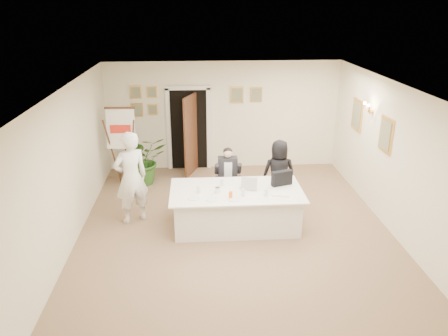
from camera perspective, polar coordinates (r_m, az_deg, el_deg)
name	(u,v)px	position (r m, az deg, el deg)	size (l,w,h in m)	color
floor	(235,229)	(8.65, 1.43, -7.99)	(7.00, 7.00, 0.00)	brown
ceiling	(236,87)	(7.69, 1.62, 10.57)	(6.00, 7.00, 0.02)	white
wall_back	(223,116)	(11.40, -0.11, 6.82)	(6.00, 0.10, 2.80)	white
wall_front	(265,272)	(4.96, 5.35, -13.37)	(6.00, 0.10, 2.80)	white
wall_left	(70,166)	(8.35, -19.44, 0.22)	(0.10, 7.00, 2.80)	white
wall_right	(393,159)	(8.85, 21.25, 1.14)	(0.10, 7.00, 2.80)	white
doorway	(189,132)	(11.30, -4.53, 4.75)	(1.14, 0.86, 2.20)	black
pictures_back_wall	(192,99)	(11.25, -4.22, 8.92)	(3.40, 0.06, 0.80)	gold
pictures_right_wall	(370,124)	(9.79, 18.53, 5.46)	(0.06, 2.20, 0.80)	gold
wall_sconce	(369,108)	(9.68, 18.38, 7.46)	(0.20, 0.30, 0.24)	gold
conference_table	(236,208)	(8.60, 1.59, -5.22)	(2.55, 1.36, 0.78)	silver
seated_man	(228,176)	(9.42, 0.51, -1.09)	(0.56, 0.59, 1.30)	black
flip_chart	(123,150)	(10.67, -13.01, 2.30)	(0.66, 0.43, 1.88)	#3D2513
standing_man	(131,178)	(8.76, -12.05, -1.27)	(0.69, 0.45, 1.88)	white
standing_woman	(279,173)	(9.42, 7.16, -0.70)	(0.72, 0.47, 1.47)	black
potted_palm	(144,160)	(10.73, -10.47, 1.06)	(1.07, 0.93, 1.19)	#2B5A1E
laptop	(248,181)	(8.50, 3.21, -1.72)	(0.31, 0.34, 0.28)	#B7BABC
laptop_bag	(282,178)	(8.68, 7.56, -1.31)	(0.42, 0.12, 0.30)	black
paper_stack	(281,194)	(8.31, 7.40, -3.36)	(0.31, 0.22, 0.03)	white
plate_left	(194,198)	(8.11, -3.98, -3.92)	(0.24, 0.24, 0.01)	white
plate_mid	(212,200)	(8.02, -1.57, -4.16)	(0.21, 0.21, 0.01)	white
plate_near	(234,199)	(8.04, 1.34, -4.11)	(0.23, 0.23, 0.01)	white
glass_a	(199,190)	(8.29, -3.34, -2.83)	(0.07, 0.07, 0.14)	silver
glass_b	(243,193)	(8.16, 2.52, -3.24)	(0.06, 0.06, 0.14)	silver
glass_c	(266,193)	(8.19, 5.53, -3.24)	(0.07, 0.07, 0.14)	silver
glass_d	(222,182)	(8.60, -0.27, -1.90)	(0.06, 0.06, 0.14)	silver
oj_glass	(231,195)	(8.07, 0.87, -3.54)	(0.07, 0.07, 0.13)	orange
steel_jug	(217,190)	(8.29, -0.87, -2.91)	(0.09, 0.09, 0.11)	silver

